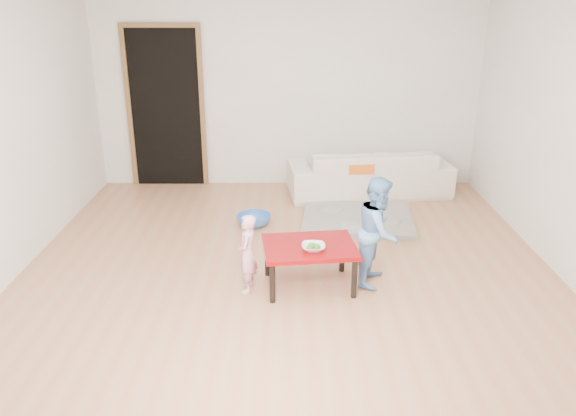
{
  "coord_description": "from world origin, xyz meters",
  "views": [
    {
      "loc": [
        -0.0,
        -4.87,
        2.42
      ],
      "look_at": [
        0.0,
        -0.2,
        0.65
      ],
      "focal_mm": 35.0,
      "sensor_mm": 36.0,
      "label": 1
    }
  ],
  "objects_px": {
    "bowl": "(313,247)",
    "child_pink": "(247,254)",
    "sofa": "(369,172)",
    "child_blue": "(379,231)",
    "basin": "(254,220)",
    "red_table": "(309,265)"
  },
  "relations": [
    {
      "from": "red_table",
      "to": "bowl",
      "type": "bearing_deg",
      "value": -74.19
    },
    {
      "from": "child_blue",
      "to": "sofa",
      "type": "bearing_deg",
      "value": 13.76
    },
    {
      "from": "child_blue",
      "to": "red_table",
      "type": "bearing_deg",
      "value": 118.34
    },
    {
      "from": "basin",
      "to": "sofa",
      "type": "bearing_deg",
      "value": 37.0
    },
    {
      "from": "child_blue",
      "to": "basin",
      "type": "xyz_separation_m",
      "value": [
        -1.18,
        1.32,
        -0.43
      ]
    },
    {
      "from": "sofa",
      "to": "basin",
      "type": "relative_size",
      "value": 5.31
    },
    {
      "from": "bowl",
      "to": "child_pink",
      "type": "xyz_separation_m",
      "value": [
        -0.57,
        0.03,
        -0.07
      ]
    },
    {
      "from": "sofa",
      "to": "basin",
      "type": "height_order",
      "value": "sofa"
    },
    {
      "from": "red_table",
      "to": "child_pink",
      "type": "bearing_deg",
      "value": -172.11
    },
    {
      "from": "bowl",
      "to": "child_blue",
      "type": "bearing_deg",
      "value": 18.63
    },
    {
      "from": "child_blue",
      "to": "child_pink",
      "type": "bearing_deg",
      "value": 117.98
    },
    {
      "from": "sofa",
      "to": "red_table",
      "type": "relative_size",
      "value": 2.56
    },
    {
      "from": "child_pink",
      "to": "child_blue",
      "type": "relative_size",
      "value": 0.71
    },
    {
      "from": "child_blue",
      "to": "basin",
      "type": "height_order",
      "value": "child_blue"
    },
    {
      "from": "bowl",
      "to": "child_pink",
      "type": "relative_size",
      "value": 0.29
    },
    {
      "from": "child_pink",
      "to": "child_blue",
      "type": "distance_m",
      "value": 1.17
    },
    {
      "from": "basin",
      "to": "bowl",
      "type": "bearing_deg",
      "value": -68.41
    },
    {
      "from": "sofa",
      "to": "bowl",
      "type": "bearing_deg",
      "value": 65.82
    },
    {
      "from": "child_pink",
      "to": "basin",
      "type": "relative_size",
      "value": 1.82
    },
    {
      "from": "red_table",
      "to": "child_blue",
      "type": "xyz_separation_m",
      "value": [
        0.61,
        0.09,
        0.29
      ]
    },
    {
      "from": "sofa",
      "to": "child_pink",
      "type": "relative_size",
      "value": 2.91
    },
    {
      "from": "child_blue",
      "to": "bowl",
      "type": "bearing_deg",
      "value": 128.31
    }
  ]
}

